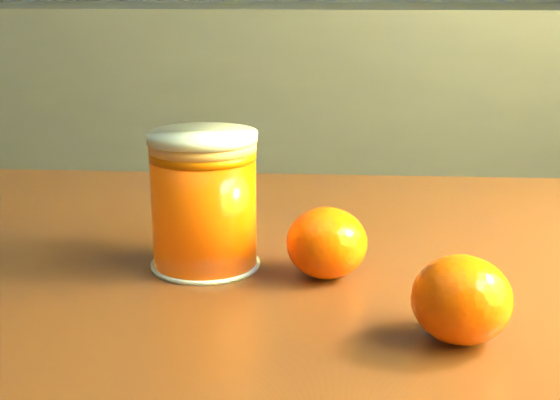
{
  "coord_description": "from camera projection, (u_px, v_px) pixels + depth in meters",
  "views": [
    {
      "loc": [
        0.88,
        -0.32,
        0.94
      ],
      "look_at": [
        0.83,
        0.25,
        0.79
      ],
      "focal_mm": 50.0,
      "sensor_mm": 36.0,
      "label": 1
    }
  ],
  "objects": [
    {
      "name": "orange_front",
      "position": [
        327.0,
        243.0,
        0.58
      ],
      "size": [
        0.08,
        0.08,
        0.05
      ],
      "primitive_type": "ellipsoid",
      "rotation": [
        0.0,
        0.0,
        -0.38
      ],
      "color": "#FF5405",
      "rests_on": "table"
    },
    {
      "name": "table",
      "position": [
        308.0,
        399.0,
        0.59
      ],
      "size": [
        0.99,
        0.71,
        0.73
      ],
      "rotation": [
        0.0,
        0.0,
        0.02
      ],
      "color": "#603018",
      "rests_on": "ground"
    },
    {
      "name": "juice_glass",
      "position": [
        204.0,
        201.0,
        0.59
      ],
      "size": [
        0.08,
        0.08,
        0.1
      ],
      "rotation": [
        0.0,
        0.0,
        -0.12
      ],
      "color": "#DF4904",
      "rests_on": "table"
    },
    {
      "name": "orange_back",
      "position": [
        462.0,
        299.0,
        0.47
      ],
      "size": [
        0.07,
        0.07,
        0.05
      ],
      "primitive_type": "ellipsoid",
      "rotation": [
        0.0,
        0.0,
        -0.08
      ],
      "color": "#FF5405",
      "rests_on": "table"
    }
  ]
}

